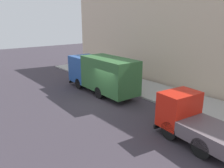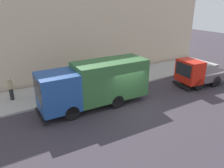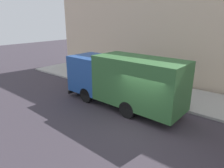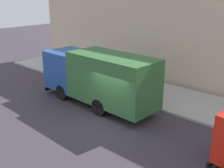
% 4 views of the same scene
% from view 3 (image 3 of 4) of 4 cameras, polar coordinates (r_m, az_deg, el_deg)
% --- Properties ---
extents(ground, '(80.00, 80.00, 0.00)m').
position_cam_3_polar(ground, '(10.76, 7.59, -11.43)').
color(ground, '#3A333C').
extents(sidewalk, '(4.23, 30.00, 0.14)m').
position_cam_3_polar(sidewalk, '(14.96, 18.04, -3.19)').
color(sidewalk, '#A9A8A3').
rests_on(sidewalk, ground).
extents(building_facade, '(0.50, 30.00, 9.42)m').
position_cam_3_polar(building_facade, '(16.52, 23.15, 14.75)').
color(building_facade, beige).
rests_on(building_facade, ground).
extents(large_utility_truck, '(2.59, 7.95, 3.23)m').
position_cam_3_polar(large_utility_truck, '(12.16, 3.05, 1.37)').
color(large_utility_truck, '#214B95').
rests_on(large_utility_truck, ground).
extents(pedestrian_walking, '(0.37, 0.37, 1.75)m').
position_cam_3_polar(pedestrian_walking, '(16.92, 7.47, 3.62)').
color(pedestrian_walking, '#3E3059').
rests_on(pedestrian_walking, sidewalk).
extents(pedestrian_standing, '(0.56, 0.56, 1.65)m').
position_cam_3_polar(pedestrian_standing, '(16.65, 0.68, 3.24)').
color(pedestrian_standing, black).
rests_on(pedestrian_standing, sidewalk).
extents(pedestrian_third, '(0.54, 0.54, 1.73)m').
position_cam_3_polar(pedestrian_third, '(18.44, -2.48, 4.85)').
color(pedestrian_third, black).
rests_on(pedestrian_third, sidewalk).
extents(traffic_cone_orange, '(0.51, 0.51, 0.73)m').
position_cam_3_polar(traffic_cone_orange, '(15.74, -0.41, 0.48)').
color(traffic_cone_orange, orange).
rests_on(traffic_cone_orange, sidewalk).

